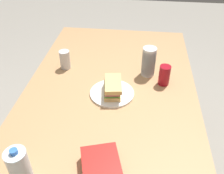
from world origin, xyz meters
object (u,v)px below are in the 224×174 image
Objects in this scene: sandwich at (112,87)px; paper_plate at (112,93)px; dining_table at (107,115)px; soda_can_red at (164,75)px; chip_bag at (102,173)px; water_bottle_tall at (21,170)px; soda_can_silver at (65,60)px; plastic_cup_stack at (149,62)px.

paper_plate is at bearing -145.71° from sandwich.
soda_can_red reaches higher than dining_table.
paper_plate is 1.09× the size of chip_bag.
sandwich is 0.66m from water_bottle_tall.
soda_can_silver is at bearing -175.65° from water_bottle_tall.
soda_can_silver is at bearing -91.43° from plastic_cup_stack.
soda_can_silver is at bearing -125.50° from paper_plate.
paper_plate is 0.54m from chip_bag.
plastic_cup_stack is at bearing 88.57° from soda_can_silver.
sandwich is at bearing 34.29° from paper_plate.
dining_table is at bearing 153.84° from water_bottle_tall.
chip_bag is at bearing 5.00° from dining_table.
chip_bag reaches higher than dining_table.
soda_can_red is at bearing 80.69° from soda_can_silver.
sandwich is at bearing 54.30° from soda_can_silver.
dining_table is at bearing 44.31° from soda_can_silver.
soda_can_red is 1.00× the size of soda_can_silver.
plastic_cup_stack is (-0.31, 0.22, 0.17)m from dining_table.
soda_can_red is at bearing 46.58° from plastic_cup_stack.
dining_table is at bearing -34.77° from plastic_cup_stack.
paper_plate is 2.06× the size of soda_can_red.
dining_table is 0.47m from soda_can_silver.
water_bottle_tall is at bearing 4.35° from soda_can_silver.
soda_can_red reaches higher than chip_bag.
paper_plate is at bearing 54.50° from soda_can_silver.
water_bottle_tall is 1.77× the size of soda_can_silver.
plastic_cup_stack is (-0.82, 0.47, -0.01)m from water_bottle_tall.
soda_can_red is 0.93m from water_bottle_tall.
paper_plate is 0.05m from sandwich.
sandwich is at bearing -64.73° from soda_can_red.
plastic_cup_stack is at bearing 150.09° from chip_bag.
soda_can_red is 0.66× the size of plastic_cup_stack.
sandwich is (0.00, 0.00, 0.05)m from paper_plate.
water_bottle_tall is at bearing -94.10° from chip_bag.
dining_table is 0.46m from chip_bag.
water_bottle_tall is at bearing -26.16° from dining_table.
plastic_cup_stack reaches higher than sandwich.
chip_bag is 0.31m from water_bottle_tall.
chip_bag is (0.45, 0.04, 0.12)m from dining_table.
plastic_cup_stack reaches higher than chip_bag.
sandwich is 0.53m from chip_bag.
sandwich is at bearing 167.71° from dining_table.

